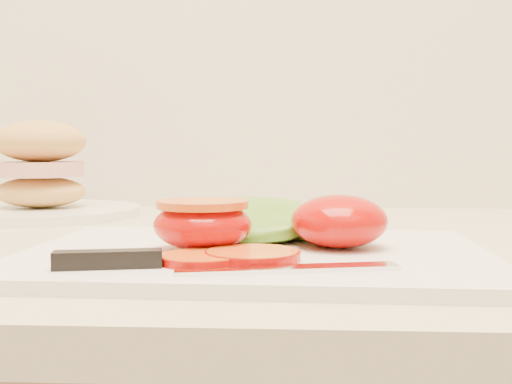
{
  "coord_description": "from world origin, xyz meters",
  "views": [
    {
      "loc": [
        -0.5,
        1.03,
        1.02
      ],
      "look_at": [
        -0.52,
        1.55,
        0.99
      ],
      "focal_mm": 45.0,
      "sensor_mm": 36.0,
      "label": 1
    }
  ],
  "objects": [
    {
      "name": "cutting_board",
      "position": [
        -0.52,
        1.54,
        0.94
      ],
      "size": [
        0.37,
        0.27,
        0.01
      ],
      "primitive_type": "cube",
      "rotation": [
        0.0,
        0.0,
        -0.03
      ],
      "color": "silver",
      "rests_on": "counter"
    },
    {
      "name": "tomato_half_dome",
      "position": [
        -0.46,
        1.55,
        0.96
      ],
      "size": [
        0.08,
        0.08,
        0.04
      ],
      "primitive_type": "ellipsoid",
      "color": "#C80B00",
      "rests_on": "cutting_board"
    },
    {
      "name": "tomato_half_cut",
      "position": [
        -0.56,
        1.53,
        0.96
      ],
      "size": [
        0.08,
        0.08,
        0.04
      ],
      "color": "#C80B00",
      "rests_on": "cutting_board"
    },
    {
      "name": "tomato_slice_0",
      "position": [
        -0.52,
        1.49,
        0.94
      ],
      "size": [
        0.07,
        0.07,
        0.01
      ],
      "primitive_type": "cylinder",
      "color": "orange",
      "rests_on": "cutting_board"
    },
    {
      "name": "tomato_slice_1",
      "position": [
        -0.56,
        1.48,
        0.94
      ],
      "size": [
        0.06,
        0.06,
        0.01
      ],
      "primitive_type": "cylinder",
      "color": "orange",
      "rests_on": "cutting_board"
    },
    {
      "name": "lettuce_leaf_0",
      "position": [
        -0.54,
        1.61,
        0.95
      ],
      "size": [
        0.19,
        0.18,
        0.03
      ],
      "primitive_type": "ellipsoid",
      "rotation": [
        0.0,
        0.0,
        -0.6
      ],
      "color": "#63A42B",
      "rests_on": "cutting_board"
    },
    {
      "name": "lettuce_leaf_1",
      "position": [
        -0.49,
        1.62,
        0.95
      ],
      "size": [
        0.13,
        0.13,
        0.02
      ],
      "primitive_type": "ellipsoid",
      "rotation": [
        0.0,
        0.0,
        0.78
      ],
      "color": "#63A42B",
      "rests_on": "cutting_board"
    },
    {
      "name": "knife",
      "position": [
        -0.57,
        1.45,
        0.94
      ],
      "size": [
        0.23,
        0.05,
        0.01
      ],
      "rotation": [
        0.0,
        0.0,
        0.21
      ],
      "color": "silver",
      "rests_on": "cutting_board"
    },
    {
      "name": "sandwich_plate",
      "position": [
        -0.82,
        1.86,
        0.98
      ],
      "size": [
        0.26,
        0.26,
        0.13
      ],
      "rotation": [
        0.0,
        0.0,
        -0.35
      ],
      "color": "white",
      "rests_on": "counter"
    }
  ]
}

